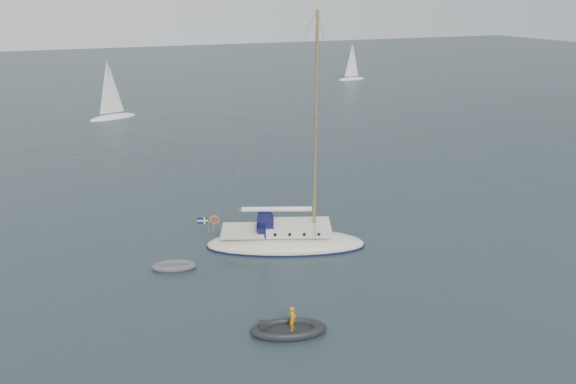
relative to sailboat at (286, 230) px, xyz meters
name	(u,v)px	position (x,y,z in m)	size (l,w,h in m)	color
ground	(316,256)	(1.16, -1.88, -1.10)	(300.00, 300.00, 0.00)	black
sailboat	(286,230)	(0.00, 0.00, 0.00)	(10.20, 3.05, 14.52)	beige
dinghy	(174,266)	(-6.94, -0.26, -0.94)	(2.52, 1.14, 0.36)	#515156
rib	(288,329)	(-3.48, -8.67, -0.89)	(3.52, 1.60, 1.35)	black
distant_yacht_b	(352,63)	(38.87, 62.10, 1.98)	(5.44, 2.90, 7.20)	silver
distant_yacht_c	(110,91)	(-5.39, 43.61, 2.33)	(6.06, 3.23, 8.03)	silver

